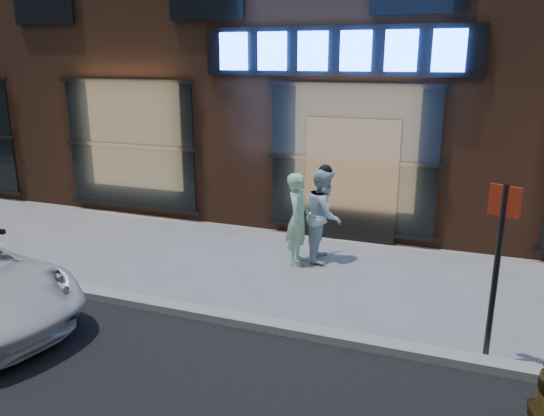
# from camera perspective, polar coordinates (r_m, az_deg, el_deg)

# --- Properties ---
(ground) EXTENTS (90.00, 90.00, 0.00)m
(ground) POSITION_cam_1_polar(r_m,az_deg,el_deg) (7.18, 1.26, -13.19)
(ground) COLOR slate
(ground) RESTS_ON ground
(curb) EXTENTS (60.00, 0.25, 0.12)m
(curb) POSITION_cam_1_polar(r_m,az_deg,el_deg) (7.15, 1.27, -12.77)
(curb) COLOR gray
(curb) RESTS_ON ground
(man_bowtie) EXTENTS (0.43, 0.62, 1.61)m
(man_bowtie) POSITION_cam_1_polar(r_m,az_deg,el_deg) (9.13, 2.81, -1.20)
(man_bowtie) COLOR #B5EFBF
(man_bowtie) RESTS_ON ground
(man_cap) EXTENTS (0.73, 0.88, 1.65)m
(man_cap) POSITION_cam_1_polar(r_m,az_deg,el_deg) (9.36, 5.62, -0.72)
(man_cap) COLOR white
(man_cap) RESTS_ON ground
(sign_post) EXTENTS (0.33, 0.17, 2.18)m
(sign_post) POSITION_cam_1_polar(r_m,az_deg,el_deg) (6.48, 23.09, -5.03)
(sign_post) COLOR #262628
(sign_post) RESTS_ON ground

